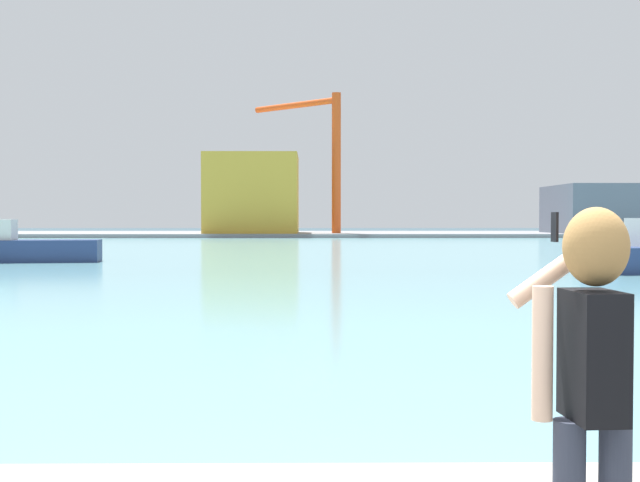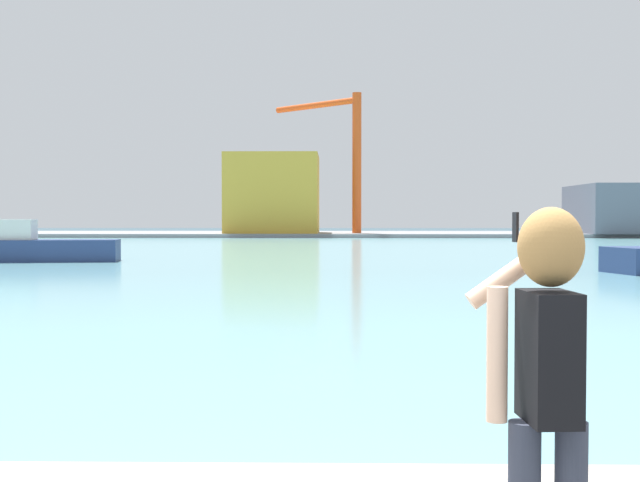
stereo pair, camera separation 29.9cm
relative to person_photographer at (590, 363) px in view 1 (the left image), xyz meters
name	(u,v)px [view 1 (the left image)]	position (x,y,z in m)	size (l,w,h in m)	color
ground_plane	(320,251)	(-0.69, 50.11, -1.55)	(220.00, 220.00, 0.00)	#334751
harbor_water	(320,249)	(-0.69, 52.11, -1.54)	(140.00, 100.00, 0.02)	#6BA8B2
far_shore_dock	(317,234)	(-0.69, 92.11, -1.34)	(140.00, 20.00, 0.41)	gray
person_photographer	(590,363)	(0.00, 0.00, 0.00)	(0.53, 0.55, 1.74)	#2D3342
boat_moored	(0,247)	(-16.14, 36.05, -0.80)	(8.99, 2.94, 2.05)	navy
warehouse_left	(253,194)	(-7.91, 89.02, 3.23)	(10.15, 10.32, 8.74)	gold
warehouse_right	(603,209)	(31.01, 87.75, 1.50)	(10.65, 12.65, 5.29)	slate
port_crane	(324,146)	(0.11, 88.63, 8.54)	(10.00, 9.31, 15.41)	#D84C19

